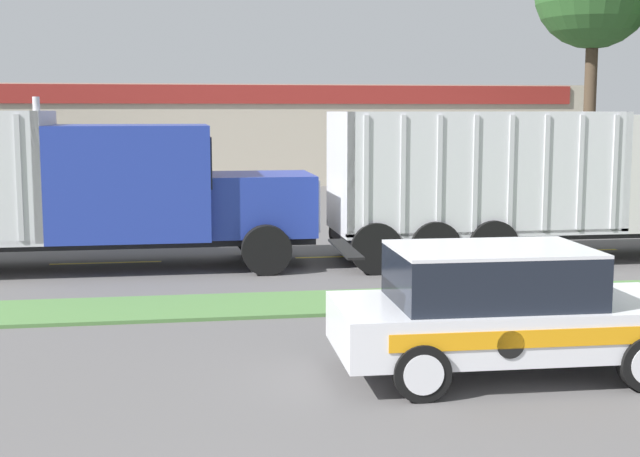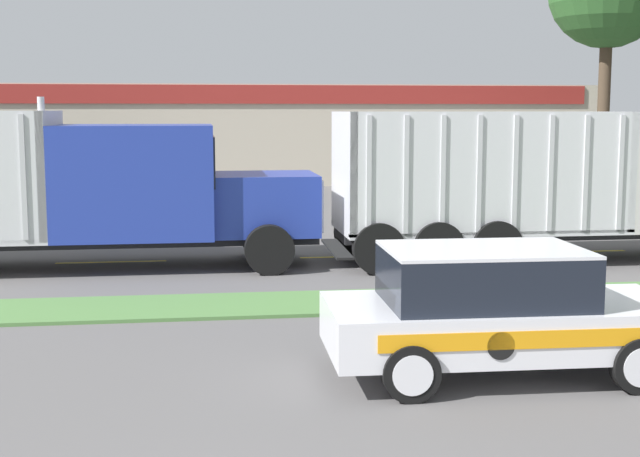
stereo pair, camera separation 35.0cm
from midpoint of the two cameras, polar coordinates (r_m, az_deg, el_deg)
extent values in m
cube|color=#517F42|center=(15.25, -6.06, -4.94)|extent=(120.00, 1.86, 0.06)
cube|color=yellow|center=(20.15, -14.02, -2.14)|extent=(2.40, 0.14, 0.01)
cube|color=yellow|center=(20.40, 1.27, -1.80)|extent=(2.40, 0.14, 0.01)
cube|color=yellow|center=(22.01, 15.24, -1.37)|extent=(2.40, 0.14, 0.01)
cube|color=black|center=(20.89, 15.86, -0.15)|extent=(11.21, 1.37, 0.18)
cylinder|color=silver|center=(20.17, 18.05, 5.07)|extent=(0.14, 0.14, 1.21)
cube|color=silver|center=(19.93, 9.20, 0.12)|extent=(6.10, 2.50, 0.12)
cube|color=silver|center=(20.93, 17.03, 3.71)|extent=(0.16, 2.50, 2.53)
cube|color=silver|center=(19.08, 0.76, 3.70)|extent=(0.16, 2.50, 2.53)
cube|color=silver|center=(18.70, 10.40, 3.50)|extent=(6.10, 0.16, 2.53)
cube|color=silver|center=(20.92, 8.27, 3.96)|extent=(6.10, 0.16, 2.53)
cube|color=#BCBCC1|center=(17.89, 2.41, 3.43)|extent=(0.10, 0.04, 2.40)
cube|color=#BCBCC1|center=(18.06, 4.78, 3.45)|extent=(0.10, 0.04, 2.40)
cube|color=#BCBCC1|center=(18.26, 7.11, 3.46)|extent=(0.10, 0.04, 2.40)
cube|color=#BCBCC1|center=(18.48, 9.39, 3.47)|extent=(0.10, 0.04, 2.40)
cube|color=#BCBCC1|center=(18.74, 11.60, 3.47)|extent=(0.10, 0.04, 2.40)
cube|color=#BCBCC1|center=(19.02, 13.76, 3.47)|extent=(0.10, 0.04, 2.40)
cube|color=#BCBCC1|center=(19.33, 15.84, 3.46)|extent=(0.10, 0.04, 2.40)
cube|color=#BCBCC1|center=(19.66, 17.86, 3.45)|extent=(0.10, 0.04, 2.40)
cylinder|color=black|center=(18.15, 3.04, -1.29)|extent=(1.06, 0.30, 1.06)
cylinder|color=black|center=(20.53, 1.60, -0.25)|extent=(1.06, 0.30, 1.06)
cylinder|color=black|center=(18.45, 6.82, -1.19)|extent=(1.06, 0.30, 1.06)
cylinder|color=black|center=(20.80, 4.97, -0.17)|extent=(1.06, 0.30, 1.06)
cylinder|color=black|center=(18.82, 10.46, -1.08)|extent=(1.06, 0.30, 1.06)
cylinder|color=black|center=(21.13, 8.24, -0.10)|extent=(1.06, 0.30, 1.06)
cube|color=black|center=(19.56, -18.69, -0.84)|extent=(11.95, 1.42, 0.18)
cube|color=#23389E|center=(19.25, -4.35, 1.61)|extent=(2.21, 2.12, 1.28)
cube|color=#B7B7BC|center=(19.38, -1.01, 1.67)|extent=(0.06, 1.81, 1.09)
cube|color=#23389E|center=(19.18, -12.54, 3.00)|extent=(3.25, 2.59, 2.33)
cube|color=black|center=(19.12, -7.63, 4.33)|extent=(0.04, 2.20, 1.05)
cylinder|color=silver|center=(18.48, -18.14, 5.34)|extent=(0.14, 0.14, 1.73)
cube|color=silver|center=(19.34, -17.61, 3.39)|extent=(0.16, 2.59, 2.57)
cube|color=#B2B2B7|center=(18.10, -19.24, 3.06)|extent=(0.10, 0.04, 2.44)
cylinder|color=black|center=(18.10, -3.99, -1.39)|extent=(1.02, 0.30, 1.02)
cylinder|color=black|center=(20.61, -4.63, -0.30)|extent=(1.02, 0.30, 1.02)
cube|color=white|center=(11.52, 11.19, -6.04)|extent=(4.46, 1.98, 0.60)
cube|color=black|center=(11.31, 10.00, -3.02)|extent=(2.47, 1.71, 0.65)
cube|color=white|center=(11.25, 10.04, -1.29)|extent=(2.47, 1.71, 0.04)
cube|color=black|center=(10.82, 0.70, -1.31)|extent=(0.23, 1.52, 0.03)
cube|color=orange|center=(10.64, 12.89, -6.90)|extent=(3.54, 0.08, 0.21)
cylinder|color=black|center=(10.54, 11.18, -7.32)|extent=(0.33, 0.01, 0.33)
cylinder|color=black|center=(12.90, 15.62, -6.09)|extent=(0.68, 0.21, 0.68)
cylinder|color=silver|center=(13.00, 15.44, -5.98)|extent=(0.47, 0.02, 0.47)
cylinder|color=black|center=(10.38, 5.55, -9.16)|extent=(0.68, 0.21, 0.68)
cylinder|color=silver|center=(10.29, 5.68, -9.33)|extent=(0.47, 0.02, 0.47)
cylinder|color=black|center=(12.09, 3.54, -6.74)|extent=(0.68, 0.21, 0.68)
cylinder|color=silver|center=(12.19, 3.44, -6.61)|extent=(0.47, 0.02, 0.47)
cube|color=#BCB29E|center=(44.83, -8.05, 6.10)|extent=(35.21, 12.00, 4.46)
cube|color=maroon|center=(38.78, -7.93, 8.51)|extent=(33.45, 0.10, 0.80)
cylinder|color=#473828|center=(38.24, 16.62, 7.41)|extent=(0.49, 0.49, 6.86)
camera|label=1|loc=(0.17, -90.65, -0.09)|focal=50.00mm
camera|label=2|loc=(0.17, 89.35, 0.09)|focal=50.00mm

